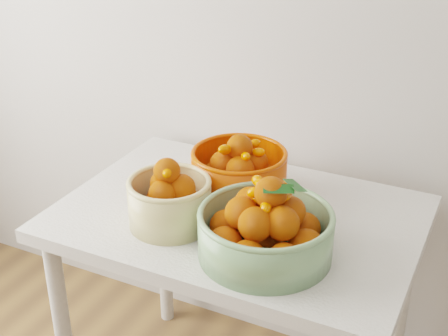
{
  "coord_description": "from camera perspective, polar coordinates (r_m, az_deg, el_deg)",
  "views": [
    {
      "loc": [
        0.3,
        0.22,
        1.64
      ],
      "look_at": [
        -0.34,
        1.53,
        0.92
      ],
      "focal_mm": 50.0,
      "sensor_mm": 36.0,
      "label": 1
    }
  ],
  "objects": [
    {
      "name": "bowl_green",
      "position": [
        1.54,
        3.81,
        -5.61
      ],
      "size": [
        0.37,
        0.37,
        0.22
      ],
      "rotation": [
        0.0,
        0.0,
        -0.1
      ],
      "color": "#7CA571",
      "rests_on": "table"
    },
    {
      "name": "table",
      "position": [
        1.81,
        1.31,
        -6.68
      ],
      "size": [
        1.0,
        0.7,
        0.75
      ],
      "color": "silver",
      "rests_on": "ground"
    },
    {
      "name": "bowl_orange",
      "position": [
        1.8,
        1.37,
        -0.49
      ],
      "size": [
        0.35,
        0.35,
        0.2
      ],
      "rotation": [
        0.0,
        0.0,
        -0.31
      ],
      "color": "#DD3802",
      "rests_on": "table"
    },
    {
      "name": "bowl_cream",
      "position": [
        1.68,
        -4.99,
        -2.95
      ],
      "size": [
        0.3,
        0.3,
        0.19
      ],
      "rotation": [
        0.0,
        0.0,
        -0.42
      ],
      "color": "#D7C483",
      "rests_on": "table"
    }
  ]
}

